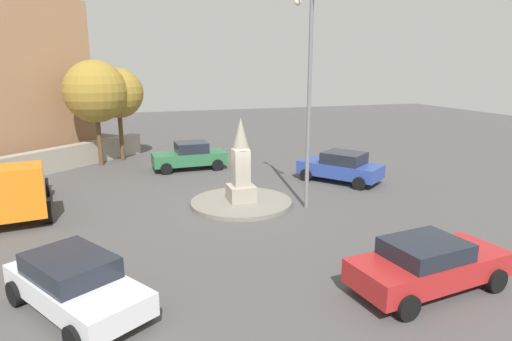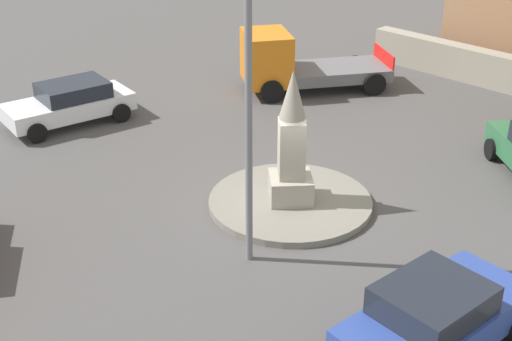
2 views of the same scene
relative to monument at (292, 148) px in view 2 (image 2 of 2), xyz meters
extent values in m
plane|color=#4F4C4C|center=(0.00, 0.00, -1.68)|extent=(80.00, 80.00, 0.00)
cylinder|color=gray|center=(0.00, 0.00, -1.59)|extent=(4.34, 4.34, 0.18)
cube|color=#9E9687|center=(0.00, 0.00, -1.16)|extent=(1.10, 1.10, 0.68)
cube|color=#9E9687|center=(0.00, 0.00, -0.04)|extent=(0.66, 0.66, 1.56)
cone|color=#9E9687|center=(0.00, 0.00, 1.40)|extent=(0.73, 0.73, 1.33)
cylinder|color=slate|center=(1.24, 2.48, 2.74)|extent=(0.16, 0.16, 8.85)
cube|color=#2D479E|center=(-2.11, 5.88, -1.03)|extent=(4.39, 3.89, 0.67)
cube|color=#1E232D|center=(-1.95, 6.00, -0.41)|extent=(2.55, 2.48, 0.57)
cylinder|color=black|center=(-2.75, 4.30, -1.36)|extent=(0.65, 0.56, 0.64)
cube|color=silver|center=(6.74, -6.09, -1.08)|extent=(4.44, 3.65, 0.57)
cube|color=#1E232D|center=(6.56, -6.21, -0.54)|extent=(2.67, 2.48, 0.51)
cylinder|color=black|center=(7.53, -4.60, -1.36)|extent=(0.66, 0.52, 0.64)
cylinder|color=black|center=(8.43, -6.05, -1.36)|extent=(0.66, 0.52, 0.64)
cylinder|color=black|center=(5.06, -6.14, -1.36)|extent=(0.66, 0.52, 0.64)
cylinder|color=black|center=(5.96, -7.59, -1.36)|extent=(0.66, 0.52, 0.64)
cylinder|color=black|center=(-6.35, -2.42, -1.36)|extent=(0.23, 0.64, 0.64)
cube|color=orange|center=(-0.07, -8.62, -0.33)|extent=(1.87, 2.29, 1.87)
cube|color=slate|center=(-2.75, -9.01, -1.04)|extent=(4.07, 2.60, 0.44)
cube|color=red|center=(-4.60, -9.27, -0.57)|extent=(0.34, 1.99, 0.50)
cylinder|color=black|center=(-0.18, -7.59, -1.26)|extent=(0.87, 0.40, 0.84)
cylinder|color=black|center=(0.12, -9.65, -1.26)|extent=(0.87, 0.40, 0.84)
cylinder|color=black|center=(-4.03, -8.14, -1.26)|extent=(0.87, 0.40, 0.84)
cylinder|color=black|center=(-3.74, -10.20, -1.26)|extent=(0.87, 0.40, 0.84)
cube|color=#9E9687|center=(-9.22, -8.11, -1.02)|extent=(8.47, 9.50, 1.32)
camera|label=1|loc=(17.11, -4.93, 4.16)|focal=30.51mm
camera|label=2|loc=(2.04, 16.35, 7.55)|focal=49.74mm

